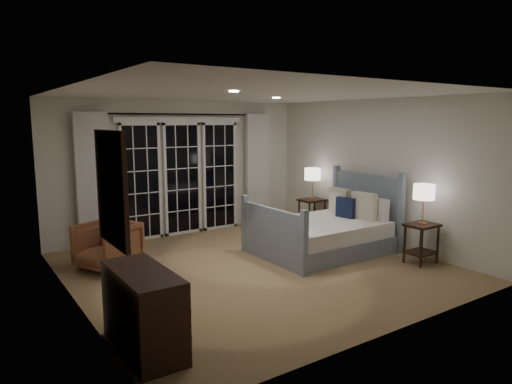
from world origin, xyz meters
TOP-DOWN VIEW (x-y plane):
  - floor at (0.00, 0.00)m, footprint 5.00×5.00m
  - ceiling at (0.00, 0.00)m, footprint 5.00×5.00m
  - wall_left at (-2.50, 0.00)m, footprint 0.02×5.00m
  - wall_right at (2.50, 0.00)m, footprint 0.02×5.00m
  - wall_back at (0.00, 2.50)m, footprint 5.00×0.02m
  - wall_front at (0.00, -2.50)m, footprint 5.00×0.02m
  - french_doors at (0.00, 2.46)m, footprint 2.50×0.04m
  - curtain_rod at (0.00, 2.40)m, footprint 3.50×0.03m
  - curtain_left at (-1.65, 2.38)m, footprint 0.55×0.10m
  - curtain_right at (1.65, 2.38)m, footprint 0.55×0.10m
  - downlight_a at (0.80, 0.60)m, footprint 0.12×0.12m
  - downlight_b at (-0.60, -0.40)m, footprint 0.12×0.12m
  - bed at (1.42, 0.06)m, footprint 2.09×1.49m
  - nightstand_left at (2.18, -1.22)m, footprint 0.47×0.37m
  - nightstand_right at (2.22, 1.31)m, footprint 0.48×0.38m
  - lamp_left at (2.18, -1.22)m, footprint 0.31×0.31m
  - lamp_right at (2.22, 1.31)m, footprint 0.31×0.31m
  - armchair at (-1.81, 1.15)m, footprint 0.99×0.98m
  - dresser at (-2.23, -1.43)m, footprint 0.46×1.09m
  - mirror at (-2.47, -1.43)m, footprint 0.05×0.85m

SIDE VIEW (x-z plane):
  - floor at x=0.00m, z-range 0.00..0.00m
  - bed at x=1.42m, z-range -0.29..0.92m
  - armchair at x=-1.81m, z-range 0.00..0.69m
  - dresser at x=-2.23m, z-range 0.00..0.77m
  - nightstand_left at x=2.18m, z-range 0.09..0.70m
  - nightstand_right at x=2.22m, z-range 0.10..0.72m
  - lamp_left at x=2.18m, z-range 0.78..1.38m
  - french_doors at x=0.00m, z-range -0.01..2.19m
  - lamp_right at x=2.22m, z-range 0.80..1.41m
  - curtain_left at x=-1.65m, z-range 0.02..2.27m
  - curtain_right at x=1.65m, z-range 0.02..2.27m
  - wall_left at x=-2.50m, z-range 0.00..2.50m
  - wall_right at x=2.50m, z-range 0.00..2.50m
  - wall_back at x=0.00m, z-range 0.00..2.50m
  - wall_front at x=0.00m, z-range 0.00..2.50m
  - mirror at x=-2.47m, z-range 1.05..2.05m
  - curtain_rod at x=0.00m, z-range 2.23..2.27m
  - downlight_a at x=0.80m, z-range 2.48..2.50m
  - downlight_b at x=-0.60m, z-range 2.48..2.50m
  - ceiling at x=0.00m, z-range 2.50..2.50m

